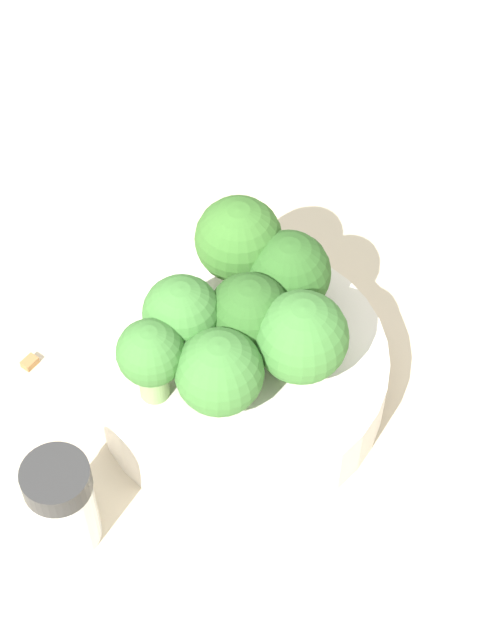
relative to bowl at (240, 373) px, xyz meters
The scene contains 12 objects.
ground_plane 0.02m from the bowl, ahead, with size 3.00×3.00×0.00m, color beige.
bowl is the anchor object (origin of this frame).
broccoli_floret_0 0.06m from the bowl, 136.91° to the right, with size 0.05×0.05×0.06m.
broccoli_floret_1 0.05m from the bowl, ahead, with size 0.05×0.05×0.06m.
broccoli_floret_2 0.08m from the bowl, behind, with size 0.04×0.04×0.06m.
broccoli_floret_3 0.07m from the bowl, 152.27° to the left, with size 0.04×0.04×0.06m.
broccoli_floret_4 0.07m from the bowl, 22.90° to the left, with size 0.05×0.05×0.06m.
broccoli_floret_5 0.08m from the bowl, 62.18° to the left, with size 0.05×0.05×0.07m.
broccoli_floret_6 0.06m from the bowl, 50.61° to the right, with size 0.05×0.05×0.06m.
pepper_shaker 0.13m from the bowl, 163.78° to the right, with size 0.04×0.04×0.07m.
almond_crumb_0 0.11m from the bowl, 62.11° to the left, with size 0.01×0.00×0.01m, color tan.
almond_crumb_1 0.13m from the bowl, 142.56° to the left, with size 0.01×0.01×0.01m, color olive.
Camera 1 is at (-0.17, -0.31, 0.54)m, focal length 60.00 mm.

